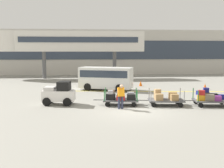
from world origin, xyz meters
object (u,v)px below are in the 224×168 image
object	(u,v)px
baggage_cart_lead	(120,97)
safety_cone_far	(141,83)
shuttle_van	(106,77)
baggage_cart_middle	(166,98)
baggage_cart_tail	(209,98)
baggage_handler	(121,95)
baggage_tug	(59,94)
safety_cone_near	(205,86)

from	to	relation	value
baggage_cart_lead	safety_cone_far	world-z (taller)	baggage_cart_lead
shuttle_van	safety_cone_far	bearing A→B (deg)	33.12
baggage_cart_middle	baggage_cart_tail	size ratio (longest dim) A/B	1.00
baggage_cart_tail	safety_cone_far	xyz separation A→B (m)	(-2.62, 10.31, -0.26)
baggage_cart_tail	baggage_cart_middle	bearing A→B (deg)	172.41
baggage_handler	safety_cone_far	size ratio (longest dim) A/B	2.84
baggage_tug	baggage_handler	xyz separation A→B (m)	(3.99, -1.76, 0.11)
baggage_cart_lead	safety_cone_near	xyz separation A→B (m)	(8.86, 6.69, -0.25)
shuttle_van	safety_cone_near	bearing A→B (deg)	-2.65
baggage_tug	safety_cone_near	distance (m)	14.34
safety_cone_near	safety_cone_far	bearing A→B (deg)	152.94
baggage_cart_middle	shuttle_van	size ratio (longest dim) A/B	0.59
baggage_cart_middle	shuttle_van	xyz separation A→B (m)	(-3.53, 7.50, 0.72)
baggage_cart_middle	baggage_cart_lead	bearing A→B (deg)	172.85
shuttle_van	safety_cone_near	size ratio (longest dim) A/B	9.38
baggage_tug	baggage_handler	world-z (taller)	baggage_tug
shuttle_van	baggage_cart_middle	bearing A→B (deg)	-64.82
baggage_cart_middle	baggage_handler	world-z (taller)	baggage_handler
baggage_cart_middle	baggage_cart_tail	world-z (taller)	baggage_cart_tail
baggage_cart_middle	baggage_handler	bearing A→B (deg)	-164.67
baggage_cart_lead	baggage_handler	bearing A→B (deg)	-94.00
baggage_cart_lead	baggage_cart_tail	xyz separation A→B (m)	(5.86, -0.76, 0.01)
baggage_handler	safety_cone_far	xyz separation A→B (m)	(3.33, 10.79, -0.59)
baggage_cart_tail	safety_cone_near	size ratio (longest dim) A/B	5.58
baggage_cart_middle	safety_cone_far	distance (m)	9.94
baggage_cart_middle	safety_cone_far	xyz separation A→B (m)	(0.21, 9.94, -0.24)
baggage_cart_tail	baggage_handler	distance (m)	5.97
shuttle_van	safety_cone_near	distance (m)	9.41
baggage_cart_lead	baggage_cart_middle	bearing A→B (deg)	-7.15
safety_cone_near	baggage_cart_middle	bearing A→B (deg)	-129.48
baggage_tug	safety_cone_near	bearing A→B (deg)	25.50
baggage_tug	baggage_cart_lead	xyz separation A→B (m)	(4.07, -0.52, -0.23)
baggage_cart_lead	shuttle_van	world-z (taller)	shuttle_van
baggage_cart_lead	baggage_handler	world-z (taller)	baggage_handler
baggage_tug	baggage_cart_tail	bearing A→B (deg)	-7.32
baggage_cart_tail	baggage_handler	bearing A→B (deg)	-175.39
baggage_tug	safety_cone_near	xyz separation A→B (m)	(12.93, 6.17, -0.48)
baggage_handler	safety_cone_near	xyz separation A→B (m)	(8.94, 7.92, -0.59)
safety_cone_far	baggage_cart_tail	bearing A→B (deg)	-75.77
baggage_handler	shuttle_van	distance (m)	8.37
baggage_cart_middle	safety_cone_near	size ratio (longest dim) A/B	5.58
baggage_cart_middle	safety_cone_near	bearing A→B (deg)	50.52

